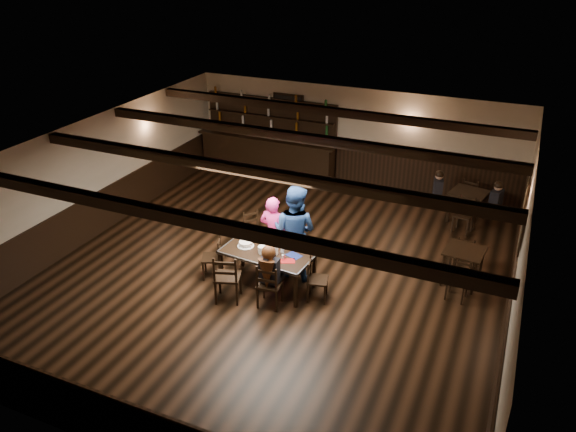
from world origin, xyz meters
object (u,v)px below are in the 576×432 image
at_px(dining_table, 267,255).
at_px(man_blue, 294,231).
at_px(woman_pink, 273,233).
at_px(bar_counter, 269,151).
at_px(cake, 246,244).
at_px(chair_near_left, 226,275).
at_px(chair_near_right, 268,283).

distance_m(dining_table, man_blue, 0.75).
xyz_separation_m(woman_pink, bar_counter, (-2.28, 4.59, -0.08)).
bearing_deg(dining_table, cake, 175.01).
distance_m(woman_pink, bar_counter, 5.13).
xyz_separation_m(chair_near_left, cake, (-0.04, 0.86, 0.21)).
xyz_separation_m(woman_pink, man_blue, (0.49, -0.04, 0.17)).
height_order(dining_table, chair_near_left, chair_near_left).
distance_m(dining_table, chair_near_left, 0.94).
relative_size(dining_table, chair_near_left, 1.84).
xyz_separation_m(dining_table, chair_near_right, (0.34, -0.66, -0.15)).
distance_m(dining_table, chair_near_right, 0.76).
distance_m(chair_near_right, woman_pink, 1.45).
bearing_deg(woman_pink, bar_counter, -60.35).
bearing_deg(chair_near_right, chair_near_left, -168.88).
distance_m(chair_near_left, chair_near_right, 0.80).
relative_size(chair_near_right, woman_pink, 0.57).
relative_size(chair_near_right, cake, 2.78).
distance_m(man_blue, cake, 1.00).
distance_m(chair_near_left, cake, 0.89).
height_order(woman_pink, cake, woman_pink).
distance_m(chair_near_left, man_blue, 1.67).
xyz_separation_m(dining_table, cake, (-0.49, 0.04, 0.11)).
xyz_separation_m(chair_near_left, chair_near_right, (0.78, 0.15, -0.05)).
relative_size(chair_near_left, woman_pink, 0.63).
xyz_separation_m(chair_near_right, bar_counter, (-2.80, 5.92, 0.19)).
height_order(dining_table, woman_pink, woman_pink).
bearing_deg(chair_near_left, woman_pink, 79.71).
bearing_deg(chair_near_right, bar_counter, 115.29).
distance_m(dining_table, cake, 0.50).
xyz_separation_m(dining_table, man_blue, (0.31, 0.62, 0.29)).
bearing_deg(woman_pink, cake, 66.65).
xyz_separation_m(chair_near_right, cake, (-0.82, 0.71, 0.26)).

